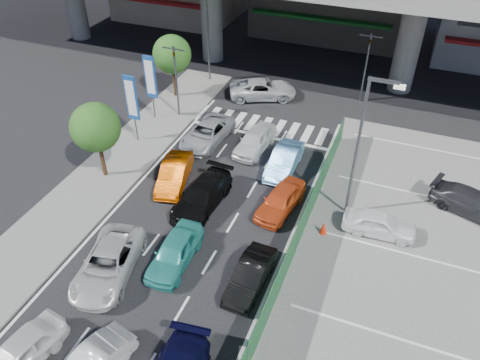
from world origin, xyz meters
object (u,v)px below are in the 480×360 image
at_px(traffic_light_left, 175,64).
at_px(traffic_light_right, 369,51).
at_px(wagon_silver_front_left, 207,133).
at_px(crossing_wagon_silver, 263,89).
at_px(street_lamp_right, 363,139).
at_px(tree_near, 95,128).
at_px(tree_far, 172,54).
at_px(signboard_near, 132,100).
at_px(taxi_orange_left, 174,174).
at_px(taxi_teal_mid, 175,252).
at_px(sedan_white_mid_left, 108,264).
at_px(taxi_orange_right, 281,200).
at_px(sedan_black_mid, 202,196).
at_px(kei_truck_front_right, 284,161).
at_px(van_white_back_left, 19,354).
at_px(parked_sedan_white, 380,224).
at_px(parked_sedan_dgrey, 472,203).
at_px(traffic_cone, 324,227).
at_px(street_lamp_left, 210,22).
at_px(sedan_white_front_mid, 255,140).
at_px(signboard_far, 150,79).
at_px(hatch_black_mid_right, 250,276).

bearing_deg(traffic_light_left, traffic_light_right, 30.89).
height_order(wagon_silver_front_left, crossing_wagon_silver, crossing_wagon_silver).
relative_size(street_lamp_right, tree_near, 1.67).
xyz_separation_m(tree_far, wagon_silver_front_left, (4.90, -4.86, -2.74)).
distance_m(signboard_near, tree_far, 6.54).
height_order(traffic_light_right, taxi_orange_left, traffic_light_right).
bearing_deg(taxi_teal_mid, sedan_white_mid_left, -147.00).
bearing_deg(traffic_light_right, taxi_orange_right, -97.62).
bearing_deg(sedan_black_mid, street_lamp_right, 20.04).
distance_m(taxi_teal_mid, sedan_black_mid, 4.30).
height_order(traffic_light_left, taxi_teal_mid, traffic_light_left).
xyz_separation_m(traffic_light_left, street_lamp_right, (13.37, -6.00, 0.83)).
bearing_deg(street_lamp_right, signboard_near, 172.10).
distance_m(sedan_black_mid, kei_truck_front_right, 5.77).
xyz_separation_m(signboard_near, taxi_teal_mid, (7.28, -8.55, -2.37)).
relative_size(traffic_light_right, van_white_back_left, 1.31).
relative_size(sedan_white_mid_left, parked_sedan_white, 1.35).
xyz_separation_m(street_lamp_right, kei_truck_front_right, (-4.45, 2.50, -4.09)).
bearing_deg(street_lamp_right, parked_sedan_dgrey, 21.77).
bearing_deg(parked_sedan_dgrey, crossing_wagon_silver, 79.30).
bearing_deg(traffic_cone, crossing_wagon_silver, 121.17).
xyz_separation_m(street_lamp_left, taxi_orange_right, (9.94, -13.08, -4.10)).
bearing_deg(wagon_silver_front_left, street_lamp_right, -15.06).
relative_size(signboard_near, parked_sedan_white, 1.28).
relative_size(tree_far, taxi_teal_mid, 1.19).
xyz_separation_m(signboard_near, tree_near, (0.20, -3.99, 0.32)).
height_order(parked_sedan_white, parked_sedan_dgrey, parked_sedan_dgrey).
bearing_deg(kei_truck_front_right, sedan_white_front_mid, 149.33).
distance_m(sedan_black_mid, sedan_white_front_mid, 6.28).
height_order(street_lamp_right, parked_sedan_white, street_lamp_right).
bearing_deg(crossing_wagon_silver, signboard_near, 124.03).
bearing_deg(signboard_far, traffic_cone, -27.00).
xyz_separation_m(street_lamp_right, crossing_wagon_silver, (-8.71, 10.80, -4.07)).
bearing_deg(parked_sedan_dgrey, traffic_light_left, 98.41).
distance_m(signboard_far, van_white_back_left, 19.21).
bearing_deg(traffic_cone, tree_far, 143.06).
xyz_separation_m(van_white_back_left, kei_truck_front_right, (5.75, 16.02, -0.00)).
xyz_separation_m(street_lamp_right, taxi_orange_left, (-10.00, -1.08, -4.09)).
relative_size(traffic_light_right, kei_truck_front_right, 1.27).
xyz_separation_m(kei_truck_front_right, crossing_wagon_silver, (-4.26, 8.29, 0.02)).
height_order(taxi_orange_right, traffic_cone, taxi_orange_right).
bearing_deg(taxi_teal_mid, van_white_back_left, -116.19).
bearing_deg(sedan_black_mid, tree_near, -179.28).
distance_m(hatch_black_mid_right, parked_sedan_dgrey, 12.94).
distance_m(sedan_white_mid_left, taxi_orange_right, 9.46).
distance_m(street_lamp_right, signboard_far, 15.69).
distance_m(traffic_light_right, signboard_far, 15.38).
relative_size(street_lamp_left, wagon_silver_front_left, 1.71).
bearing_deg(taxi_teal_mid, wagon_silver_front_left, 104.13).
xyz_separation_m(taxi_teal_mid, taxi_orange_right, (3.54, 5.48, -0.02)).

